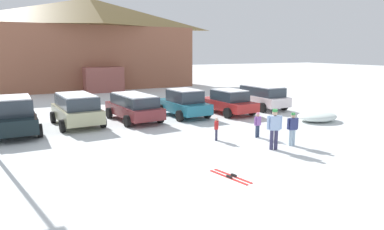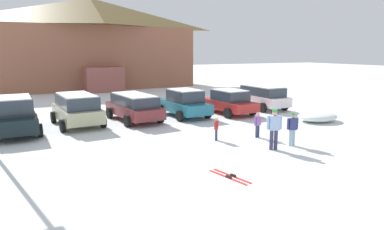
% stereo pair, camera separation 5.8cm
% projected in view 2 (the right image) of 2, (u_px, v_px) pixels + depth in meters
% --- Properties ---
extents(ground, '(160.00, 160.00, 0.00)m').
position_uv_depth(ground, '(268.00, 196.00, 9.50)').
color(ground, silver).
extents(ski_lodge, '(21.03, 10.69, 9.42)m').
position_uv_depth(ski_lodge, '(92.00, 43.00, 36.78)').
color(ski_lodge, brown).
rests_on(ski_lodge, ground).
extents(parked_black_sedan, '(2.28, 4.83, 1.81)m').
position_uv_depth(parked_black_sedan, '(15.00, 115.00, 16.50)').
color(parked_black_sedan, black).
rests_on(parked_black_sedan, ground).
extents(parked_beige_suv, '(2.53, 4.33, 1.69)m').
position_uv_depth(parked_beige_suv, '(77.00, 109.00, 18.28)').
color(parked_beige_suv, '#AFAE84').
rests_on(parked_beige_suv, ground).
extents(parked_maroon_van, '(2.54, 4.68, 1.54)m').
position_uv_depth(parked_maroon_van, '(134.00, 106.00, 19.49)').
color(parked_maroon_van, maroon).
rests_on(parked_maroon_van, ground).
extents(parked_teal_hatchback, '(2.35, 4.14, 1.67)m').
position_uv_depth(parked_teal_hatchback, '(184.00, 103.00, 20.73)').
color(parked_teal_hatchback, teal).
rests_on(parked_teal_hatchback, ground).
extents(parked_red_sedan, '(2.36, 4.29, 1.55)m').
position_uv_depth(parked_red_sedan, '(228.00, 101.00, 21.66)').
color(parked_red_sedan, '#B32625').
rests_on(parked_red_sedan, ground).
extents(parked_white_suv, '(2.20, 4.17, 1.59)m').
position_uv_depth(parked_white_suv, '(262.00, 96.00, 23.55)').
color(parked_white_suv, white).
rests_on(parked_white_suv, ground).
extents(skier_teen_in_navy_coat, '(0.52, 0.26, 1.41)m').
position_uv_depth(skier_teen_in_navy_coat, '(292.00, 127.00, 14.36)').
color(skier_teen_in_navy_coat, '#98B0C2').
rests_on(skier_teen_in_navy_coat, ground).
extents(skier_child_in_purple_jacket, '(0.42, 0.22, 1.16)m').
position_uv_depth(skier_child_in_purple_jacket, '(258.00, 124.00, 15.74)').
color(skier_child_in_purple_jacket, '#2E3B56').
rests_on(skier_child_in_purple_jacket, ground).
extents(skier_child_in_red_jacket, '(0.27, 0.32, 1.05)m').
position_uv_depth(skier_child_in_red_jacket, '(216.00, 127.00, 15.24)').
color(skier_child_in_red_jacket, '#33334B').
rests_on(skier_child_in_red_jacket, ground).
extents(skier_adult_in_blue_parka, '(0.58, 0.38, 1.67)m').
position_uv_depth(skier_adult_in_blue_parka, '(274.00, 127.00, 13.73)').
color(skier_adult_in_blue_parka, '#343153').
rests_on(skier_adult_in_blue_parka, ground).
extents(pair_of_skis, '(0.66, 1.66, 0.08)m').
position_uv_depth(pair_of_skis, '(230.00, 177.00, 10.88)').
color(pair_of_skis, red).
rests_on(pair_of_skis, ground).
extents(plowed_snow_pile, '(2.36, 1.89, 0.55)m').
position_uv_depth(plowed_snow_pile, '(317.00, 116.00, 19.44)').
color(plowed_snow_pile, white).
rests_on(plowed_snow_pile, ground).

